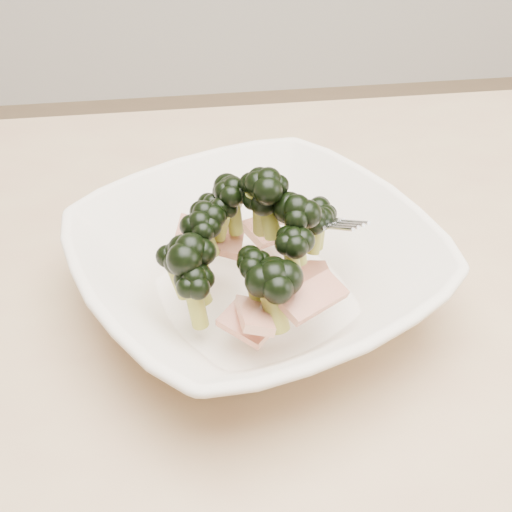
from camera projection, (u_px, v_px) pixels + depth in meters
name	position (u px, v px, depth m)	size (l,w,h in m)	color
dining_table	(352.00, 394.00, 0.66)	(1.20, 0.80, 0.75)	tan
broccoli_dish	(255.00, 265.00, 0.59)	(0.38, 0.38, 0.13)	white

